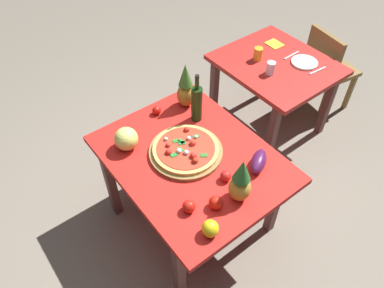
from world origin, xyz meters
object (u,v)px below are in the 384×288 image
at_px(tomato_at_corner, 216,203).
at_px(bell_pepper, 210,229).
at_px(display_table, 192,166).
at_px(tomato_beside_pepper, 226,176).
at_px(pizza, 186,149).
at_px(tomato_near_board, 157,110).
at_px(pineapple_right, 186,88).
at_px(fork_utensil, 292,55).
at_px(tomato_by_bottle, 189,206).
at_px(dining_chair, 327,67).
at_px(eggplant, 258,161).
at_px(pineapple_left, 241,182).
at_px(pizza_board, 186,151).
at_px(drinking_glass_juice, 258,54).
at_px(wine_bottle, 197,103).
at_px(background_table, 275,73).
at_px(melon, 126,139).
at_px(knife_utensil, 318,71).
at_px(drinking_glass_water, 271,68).
at_px(napkin_folded, 274,44).
at_px(dinner_plate, 304,62).

bearing_deg(tomato_at_corner, bell_pepper, -49.91).
height_order(display_table, tomato_beside_pepper, tomato_beside_pepper).
height_order(pizza, tomato_near_board, pizza).
xyz_separation_m(pineapple_right, fork_utensil, (0.04, 1.10, -0.15)).
relative_size(tomato_by_bottle, fork_utensil, 0.42).
height_order(bell_pepper, tomato_near_board, bell_pepper).
bearing_deg(dining_chair, eggplant, 120.86).
bearing_deg(pineapple_right, eggplant, 0.03).
xyz_separation_m(pineapple_left, tomato_near_board, (-0.89, 0.03, -0.11)).
xyz_separation_m(pizza_board, drinking_glass_juice, (-0.48, 1.12, 0.04)).
bearing_deg(wine_bottle, background_table, 97.68).
xyz_separation_m(wine_bottle, melon, (-0.06, -0.53, -0.06)).
distance_m(background_table, drinking_glass_juice, 0.24).
xyz_separation_m(pizza_board, knife_utensil, (-0.06, 1.38, -0.01)).
relative_size(background_table, drinking_glass_water, 9.12).
relative_size(tomato_near_board, napkin_folded, 0.45).
xyz_separation_m(wine_bottle, tomato_beside_pepper, (0.53, -0.20, -0.11)).
xyz_separation_m(pizza, napkin_folded, (-0.55, 1.40, -0.04)).
bearing_deg(wine_bottle, tomato_by_bottle, -41.45).
relative_size(melon, drinking_glass_water, 1.51).
xyz_separation_m(pineapple_left, pineapple_right, (-0.84, 0.25, 0.01)).
relative_size(dining_chair, tomato_beside_pepper, 12.54).
bearing_deg(fork_utensil, pineapple_left, -60.86).
xyz_separation_m(dining_chair, wine_bottle, (0.03, -1.60, 0.40)).
height_order(pizza_board, tomato_at_corner, tomato_at_corner).
distance_m(background_table, wine_bottle, 1.00).
bearing_deg(bell_pepper, pizza_board, 155.46).
distance_m(tomato_near_board, napkin_folded, 1.35).
height_order(pineapple_left, drinking_glass_water, pineapple_left).
height_order(dinner_plate, knife_utensil, dinner_plate).
distance_m(pizza_board, drinking_glass_juice, 1.21).
height_order(tomato_at_corner, napkin_folded, tomato_at_corner).
bearing_deg(wine_bottle, eggplant, 3.07).
bearing_deg(drinking_glass_juice, pizza, -66.80).
xyz_separation_m(wine_bottle, drinking_glass_juice, (-0.26, 0.86, -0.09)).
height_order(tomato_beside_pepper, dinner_plate, tomato_beside_pepper).
bearing_deg(melon, drinking_glass_water, 90.08).
bearing_deg(fork_utensil, tomato_near_board, -95.26).
bearing_deg(dining_chair, wine_bottle, 100.82).
xyz_separation_m(display_table, melon, (-0.32, -0.28, 0.17)).
distance_m(tomato_at_corner, drinking_glass_water, 1.37).
relative_size(pineapple_right, bell_pepper, 3.42).
height_order(eggplant, drinking_glass_water, drinking_glass_water).
bearing_deg(bell_pepper, dinner_plate, 114.35).
xyz_separation_m(pizza, tomato_by_bottle, (0.36, -0.25, -0.00)).
bearing_deg(dinner_plate, drinking_glass_juice, -136.22).
bearing_deg(fork_utensil, wine_bottle, -85.14).
bearing_deg(napkin_folded, drinking_glass_water, -51.42).
bearing_deg(wine_bottle, display_table, -43.24).
bearing_deg(bell_pepper, tomato_near_board, 162.24).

